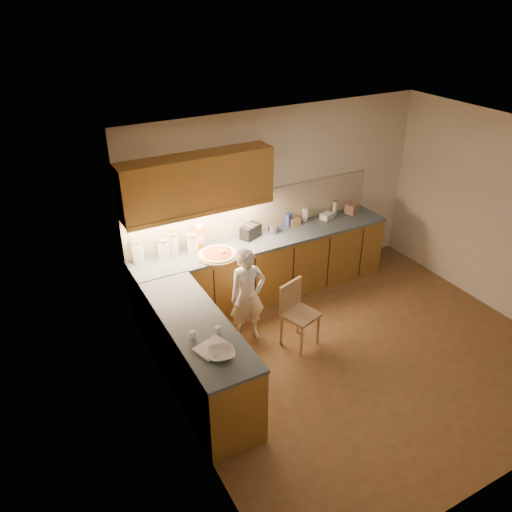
# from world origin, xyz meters

# --- Properties ---
(room) EXTENTS (4.54, 4.50, 2.62)m
(room) POSITION_xyz_m (0.00, 0.00, 1.68)
(room) COLOR brown
(room) RESTS_ON ground
(l_counter) EXTENTS (3.77, 2.62, 0.92)m
(l_counter) POSITION_xyz_m (-0.92, 1.25, 0.46)
(l_counter) COLOR olive
(l_counter) RESTS_ON ground
(backsplash) EXTENTS (3.75, 0.02, 0.58)m
(backsplash) POSITION_xyz_m (-0.38, 1.99, 1.21)
(backsplash) COLOR #BFB194
(backsplash) RESTS_ON l_counter
(upper_cabinets) EXTENTS (1.95, 0.36, 0.73)m
(upper_cabinets) POSITION_xyz_m (-1.27, 1.82, 1.85)
(upper_cabinets) COLOR olive
(upper_cabinets) RESTS_ON ground
(pizza_on_board) EXTENTS (0.54, 0.54, 0.22)m
(pizza_on_board) POSITION_xyz_m (-1.16, 1.56, 0.94)
(pizza_on_board) COLOR #A98654
(pizza_on_board) RESTS_ON l_counter
(child) EXTENTS (0.49, 0.35, 1.26)m
(child) POSITION_xyz_m (-1.06, 0.94, 0.63)
(child) COLOR white
(child) RESTS_ON ground
(wooden_chair) EXTENTS (0.48, 0.48, 0.85)m
(wooden_chair) POSITION_xyz_m (-0.57, 0.58, 0.49)
(wooden_chair) COLOR tan
(wooden_chair) RESTS_ON ground
(mixing_bowl) EXTENTS (0.31, 0.31, 0.06)m
(mixing_bowl) POSITION_xyz_m (-1.95, -0.22, 0.95)
(mixing_bowl) COLOR silver
(mixing_bowl) RESTS_ON l_counter
(canister_a) EXTENTS (0.16, 0.16, 0.31)m
(canister_a) POSITION_xyz_m (-2.10, 1.89, 1.08)
(canister_a) COLOR beige
(canister_a) RESTS_ON l_counter
(canister_b) EXTENTS (0.15, 0.15, 0.27)m
(canister_b) POSITION_xyz_m (-1.78, 1.85, 1.06)
(canister_b) COLOR white
(canister_b) RESTS_ON l_counter
(canister_c) EXTENTS (0.16, 0.16, 0.30)m
(canister_c) POSITION_xyz_m (-1.64, 1.89, 1.07)
(canister_c) COLOR white
(canister_c) RESTS_ON l_counter
(canister_d) EXTENTS (0.15, 0.15, 0.25)m
(canister_d) POSITION_xyz_m (-1.39, 1.83, 1.04)
(canister_d) COLOR white
(canister_d) RESTS_ON l_counter
(oil_jug) EXTENTS (0.13, 0.10, 0.35)m
(oil_jug) POSITION_xyz_m (-1.27, 1.88, 1.08)
(oil_jug) COLOR #B58F24
(oil_jug) RESTS_ON l_counter
(toaster) EXTENTS (0.33, 0.26, 0.19)m
(toaster) POSITION_xyz_m (-0.54, 1.83, 1.01)
(toaster) COLOR black
(toaster) RESTS_ON l_counter
(steel_pot) EXTENTS (0.15, 0.15, 0.12)m
(steel_pot) POSITION_xyz_m (-0.20, 1.82, 0.98)
(steel_pot) COLOR #AFAFB4
(steel_pot) RESTS_ON l_counter
(blue_box) EXTENTS (0.11, 0.10, 0.18)m
(blue_box) POSITION_xyz_m (0.11, 1.89, 1.01)
(blue_box) COLOR #344B9E
(blue_box) RESTS_ON l_counter
(card_box_a) EXTENTS (0.16, 0.12, 0.10)m
(card_box_a) POSITION_xyz_m (0.21, 1.88, 0.97)
(card_box_a) COLOR #A68359
(card_box_a) RESTS_ON l_counter
(white_bottle) EXTENTS (0.08, 0.08, 0.19)m
(white_bottle) POSITION_xyz_m (0.40, 1.92, 1.02)
(white_bottle) COLOR white
(white_bottle) RESTS_ON l_counter
(flat_pack) EXTENTS (0.23, 0.20, 0.08)m
(flat_pack) POSITION_xyz_m (0.75, 1.84, 0.96)
(flat_pack) COLOR silver
(flat_pack) RESTS_ON l_counter
(tall_jar) EXTENTS (0.07, 0.07, 0.22)m
(tall_jar) POSITION_xyz_m (0.92, 1.89, 1.03)
(tall_jar) COLOR silver
(tall_jar) RESTS_ON l_counter
(card_box_b) EXTENTS (0.23, 0.21, 0.15)m
(card_box_b) POSITION_xyz_m (1.19, 1.81, 0.99)
(card_box_b) COLOR #9E7155
(card_box_b) RESTS_ON l_counter
(dough_cloth) EXTENTS (0.37, 0.32, 0.02)m
(dough_cloth) POSITION_xyz_m (-1.98, -0.08, 0.93)
(dough_cloth) COLOR white
(dough_cloth) RESTS_ON l_counter
(spice_jar_a) EXTENTS (0.08, 0.08, 0.08)m
(spice_jar_a) POSITION_xyz_m (-2.08, 0.16, 0.96)
(spice_jar_a) COLOR silver
(spice_jar_a) RESTS_ON l_counter
(spice_jar_b) EXTENTS (0.08, 0.08, 0.08)m
(spice_jar_b) POSITION_xyz_m (-1.83, 0.11, 0.96)
(spice_jar_b) COLOR white
(spice_jar_b) RESTS_ON l_counter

